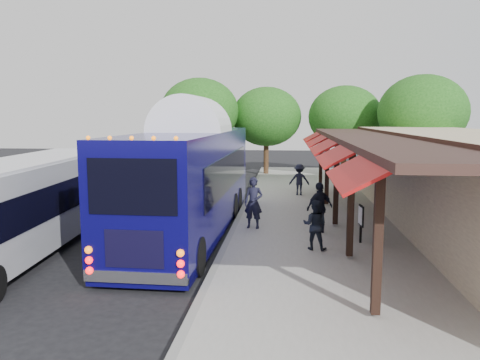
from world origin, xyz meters
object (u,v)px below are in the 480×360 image
at_px(ped_a, 253,203).
at_px(ped_b, 315,225).
at_px(ped_c, 320,208).
at_px(sign_board, 361,218).
at_px(city_bus, 23,203).
at_px(ped_d, 299,180).
at_px(coach_bus, 191,175).

xyz_separation_m(ped_a, ped_b, (2.06, -2.57, -0.17)).
bearing_deg(ped_c, sign_board, 103.42).
bearing_deg(city_bus, ped_d, 48.28).
xyz_separation_m(ped_b, ped_d, (-0.22, 10.05, 0.03)).
distance_m(coach_bus, sign_board, 6.08).
distance_m(city_bus, ped_b, 8.84).
bearing_deg(sign_board, city_bus, -174.17).
bearing_deg(city_bus, ped_a, 23.79).
xyz_separation_m(ped_b, sign_board, (1.52, 0.91, 0.06)).
distance_m(ped_c, ped_d, 7.95).
relative_size(city_bus, ped_c, 6.12).
distance_m(city_bus, ped_c, 9.57).
bearing_deg(ped_a, ped_b, -40.19).
relative_size(ped_c, sign_board, 1.46).
bearing_deg(ped_c, coach_bus, -34.82).
bearing_deg(ped_d, coach_bus, 61.37).
bearing_deg(coach_bus, ped_a, 7.65).
relative_size(city_bus, ped_d, 6.83).
bearing_deg(coach_bus, ped_d, 63.41).
height_order(ped_a, sign_board, ped_a).
bearing_deg(city_bus, coach_bus, 32.17).
xyz_separation_m(ped_a, ped_d, (1.84, 7.48, -0.14)).
xyz_separation_m(ped_a, sign_board, (3.58, -1.66, -0.11)).
xyz_separation_m(coach_bus, sign_board, (5.80, -1.40, -1.13)).
bearing_deg(city_bus, sign_board, 6.38).
bearing_deg(sign_board, ped_b, -153.41).
distance_m(coach_bus, ped_d, 8.82).
bearing_deg(ped_d, ped_a, 75.28).
height_order(city_bus, ped_a, city_bus).
height_order(city_bus, ped_d, city_bus).
bearing_deg(ped_c, ped_d, -118.68).
bearing_deg(ped_b, sign_board, -135.82).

